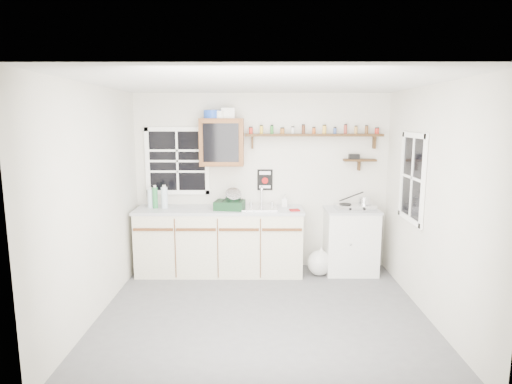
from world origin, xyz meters
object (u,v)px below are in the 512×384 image
right_cabinet (350,241)px  spice_shelf (314,134)px  upper_cabinet (222,142)px  main_cabinet (220,241)px  dish_rack (231,202)px  hotplate (355,207)px

right_cabinet → spice_shelf: size_ratio=0.48×
right_cabinet → upper_cabinet: 2.26m
main_cabinet → spice_shelf: (1.31, 0.21, 1.47)m
main_cabinet → spice_shelf: spice_shelf is taller
main_cabinet → right_cabinet: main_cabinet is taller
spice_shelf → dish_rack: bearing=-167.0°
right_cabinet → upper_cabinet: bearing=176.2°
right_cabinet → dish_rack: bearing=-177.3°
right_cabinet → hotplate: hotplate is taller
upper_cabinet → hotplate: upper_cabinet is taller
main_cabinet → spice_shelf: 1.98m
main_cabinet → right_cabinet: 1.84m
hotplate → spice_shelf: bearing=156.4°
spice_shelf → hotplate: 1.15m
upper_cabinet → dish_rack: (0.13, -0.20, -0.81)m
spice_shelf → dish_rack: size_ratio=4.43×
main_cabinet → dish_rack: (0.16, -0.05, 0.55)m
main_cabinet → hotplate: (1.87, 0.01, 0.48)m
right_cabinet → dish_rack: dish_rack is taller
main_cabinet → upper_cabinet: bearing=76.3°
spice_shelf → dish_rack: (-1.15, -0.27, -0.91)m
right_cabinet → spice_shelf: spice_shelf is taller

